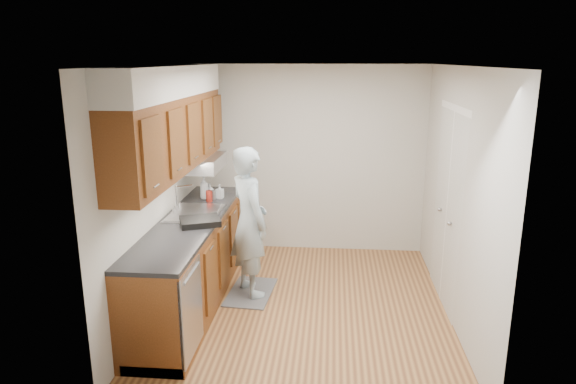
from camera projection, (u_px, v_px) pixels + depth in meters
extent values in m
plane|color=#A06F3C|center=(304.00, 306.00, 5.50)|extent=(3.50, 3.50, 0.00)
plane|color=white|center=(306.00, 66.00, 4.86)|extent=(3.50, 3.50, 0.00)
cube|color=#B6B3AA|center=(160.00, 190.00, 5.31)|extent=(0.02, 3.50, 2.50)
cube|color=#B6B3AA|center=(457.00, 196.00, 5.05)|extent=(0.02, 3.50, 2.50)
cube|color=#B6B3AA|center=(312.00, 160.00, 6.87)|extent=(3.00, 0.02, 2.50)
cube|color=brown|center=(192.00, 263.00, 5.48)|extent=(0.60, 2.80, 0.90)
cube|color=black|center=(189.00, 221.00, 5.37)|extent=(0.63, 2.80, 0.04)
cube|color=#B2B2B7|center=(195.00, 218.00, 5.57)|extent=(0.48, 0.68, 0.14)
cube|color=#B2B2B7|center=(195.00, 213.00, 5.55)|extent=(0.52, 0.72, 0.01)
cube|color=#B2B2B7|center=(191.00, 310.00, 4.39)|extent=(0.03, 0.60, 0.80)
cube|color=brown|center=(173.00, 135.00, 5.15)|extent=(0.33, 2.80, 0.75)
cube|color=silver|center=(169.00, 81.00, 5.02)|extent=(0.35, 2.80, 0.30)
cube|color=#A5A5AA|center=(202.00, 163.00, 6.08)|extent=(0.46, 0.75, 0.16)
cube|color=silver|center=(447.00, 209.00, 5.40)|extent=(0.02, 1.22, 2.05)
cube|color=slate|center=(251.00, 292.00, 5.80)|extent=(0.53, 0.83, 0.01)
imported|color=#98AEB9|center=(249.00, 212.00, 5.56)|extent=(0.73, 0.80, 1.88)
imported|color=silver|center=(204.00, 188.00, 6.11)|extent=(0.14, 0.14, 0.27)
imported|color=silver|center=(220.00, 191.00, 6.14)|extent=(0.09, 0.10, 0.17)
imported|color=silver|center=(209.00, 190.00, 6.24)|extent=(0.16, 0.16, 0.16)
cylinder|color=red|center=(209.00, 196.00, 6.00)|extent=(0.09, 0.09, 0.13)
cylinder|color=#A5A5AA|center=(213.00, 195.00, 6.09)|extent=(0.08, 0.08, 0.11)
cube|color=black|center=(200.00, 221.00, 5.18)|extent=(0.48, 0.45, 0.06)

